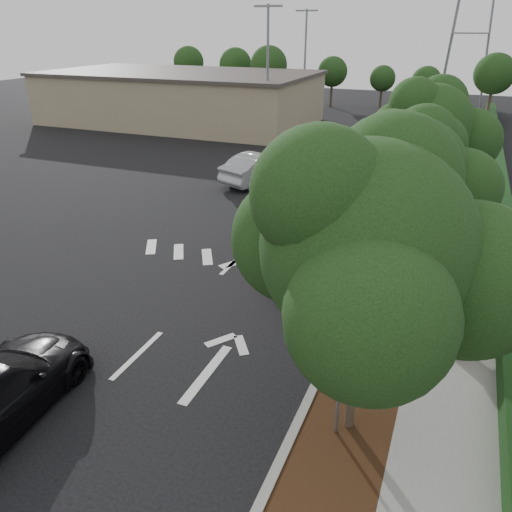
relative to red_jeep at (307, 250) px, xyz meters
The scene contains 18 objects.
ground 6.52m from the red_jeep, 114.79° to the right, with size 120.00×120.00×0.00m, color black.
curb 6.49m from the red_jeep, 72.86° to the left, with size 0.20×70.00×0.15m, color #9E9B93.
planting_strip 6.85m from the red_jeep, 64.77° to the left, with size 1.80×70.00×0.12m, color black.
sidewalk 7.85m from the red_jeep, 52.03° to the left, with size 2.00×70.00×0.12m, color gray.
hedge 8.74m from the red_jeep, 44.76° to the left, with size 0.80×70.00×0.80m, color black.
commercial_building 30.56m from the red_jeep, 127.77° to the left, with size 22.00×12.00×4.00m, color gray.
transmission_tower 42.28m from the red_jeep, 85.53° to the left, with size 7.00×4.00×28.00m, color slate, non-canonical shape.
street_tree_near 7.05m from the red_jeep, 65.52° to the right, with size 3.80×3.80×5.92m, color black, non-canonical shape.
street_tree_mid 3.12m from the red_jeep, 12.53° to the left, with size 3.20×3.20×5.32m, color black, non-canonical shape.
street_tree_far 7.77m from the red_jeep, 67.94° to the left, with size 3.40×3.40×5.62m, color black, non-canonical shape.
light_pole_a 22.17m from the red_jeep, 114.56° to the left, with size 2.00×0.22×9.00m, color slate, non-canonical shape.
light_pole_b 33.74m from the red_jeep, 107.61° to the left, with size 2.00×0.22×9.00m, color slate, non-canonical shape.
red_jeep is the anchor object (origin of this frame).
silver_suv_ahead 6.54m from the red_jeep, 86.08° to the left, with size 2.17×4.70×1.31m, color #AAACB2.
silver_sedan_oncoming 11.22m from the red_jeep, 119.53° to the left, with size 1.69×4.84×1.60m, color #9B9EA2.
parked_suv 23.13m from the red_jeep, 116.01° to the left, with size 1.82×4.52×1.54m, color #A3A7AA.
speed_hump_sign 7.24m from the red_jeep, 68.00° to the right, with size 1.19×0.10×2.53m.
terracotta_planter 5.67m from the red_jeep, 30.06° to the right, with size 0.76×0.76×1.32m.
Camera 1 is at (6.84, -8.61, 7.71)m, focal length 35.00 mm.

